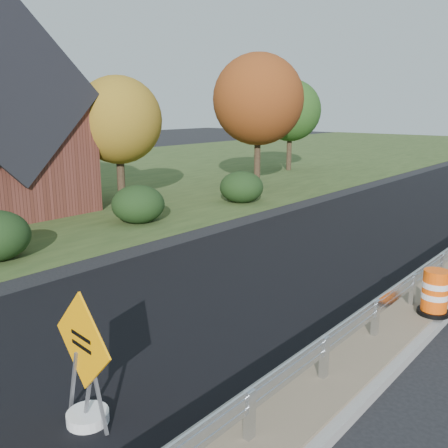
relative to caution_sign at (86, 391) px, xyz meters
The scene contains 10 objects.
ground 9.26m from the caution_sign, 76.24° to the left, with size 140.00×140.00×0.00m, color black.
grass_verge_near 28.91m from the caution_sign, 138.95° to the left, with size 30.00×120.00×0.03m, color #30451D.
milled_overlay 19.12m from the caution_sign, 96.61° to the left, with size 7.20×120.00×0.01m, color black.
hedge_mid 12.93m from the caution_sign, 136.00° to the left, with size 2.09×2.09×1.52m, color black.
hedge_north 17.38m from the caution_sign, 120.43° to the left, with size 2.09×2.09×1.52m, color black.
tree_near_yellow 17.20m from the caution_sign, 139.37° to the left, with size 3.96×3.96×5.88m.
tree_near_red 22.27m from the caution_sign, 119.64° to the left, with size 4.95×4.95×7.35m.
tree_near_back 30.53m from the caution_sign, 117.09° to the left, with size 4.29×4.29×6.37m.
caution_sign is the anchor object (origin of this frame).
barrel_median_near 7.25m from the caution_sign, 67.70° to the left, with size 0.66×0.66×0.96m.
Camera 1 is at (3.43, -12.65, 4.50)m, focal length 40.00 mm.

